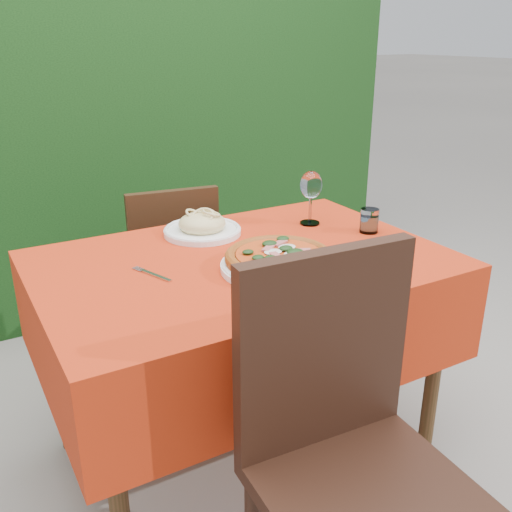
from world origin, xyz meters
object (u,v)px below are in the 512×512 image
pasta_plate (202,227)px  water_glass (369,222)px  chair_far (171,265)px  pizza_plate (279,260)px  fork (156,275)px  wine_glass (311,187)px  chair_near (347,439)px

pasta_plate → water_glass: size_ratio=3.17×
chair_far → pizza_plate: (0.03, -0.83, 0.30)m
fork → pizza_plate: bearing=-41.9°
water_glass → fork: water_glass is taller
chair_far → wine_glass: size_ratio=4.16×
pasta_plate → water_glass: bearing=-27.7°
fork → pasta_plate: bearing=24.5°
chair_near → fork: size_ratio=5.67×
pizza_plate → wine_glass: wine_glass is taller
wine_glass → chair_far: bearing=124.8°
chair_far → water_glass: 0.90m
pizza_plate → fork: pizza_plate is taller
pizza_plate → pasta_plate: size_ratio=1.41×
chair_far → pizza_plate: size_ratio=2.17×
pizza_plate → wine_glass: bearing=43.6°
pizza_plate → chair_near: bearing=-105.5°
wine_glass → pizza_plate: bearing=-136.4°
pasta_plate → wine_glass: 0.42m
chair_far → water_glass: (0.48, -0.69, 0.31)m
wine_glass → fork: wine_glass is taller
chair_far → wine_glass: wine_glass is taller
pasta_plate → pizza_plate: bearing=-81.1°
pizza_plate → fork: size_ratio=2.21×
chair_far → wine_glass: (0.36, -0.51, 0.41)m
chair_far → fork: 0.81m
chair_near → water_glass: bearing=51.0°
chair_near → fork: 0.72m
chair_near → pasta_plate: chair_near is taller
water_glass → fork: size_ratio=0.49×
chair_far → fork: bearing=73.6°
wine_glass → fork: (-0.67, -0.18, -0.14)m
pasta_plate → fork: size_ratio=1.57×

